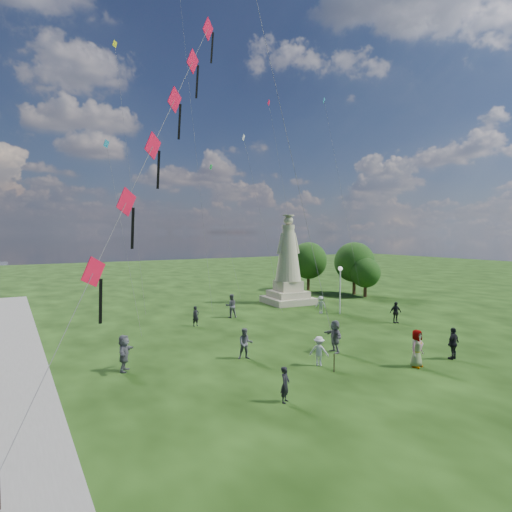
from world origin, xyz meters
TOP-DOWN VIEW (x-y plane):
  - statue at (10.19, 20.98)m, footprint 4.54×4.54m
  - lamppost at (10.93, 14.39)m, footprint 0.37×0.37m
  - tree_row at (18.86, 24.01)m, footprint 6.58×11.01m
  - person_0 at (-3.66, 1.14)m, footprint 0.63×0.59m
  - person_1 at (-2.18, 7.11)m, footprint 0.94×0.76m
  - person_2 at (0.53, 4.20)m, footprint 1.02×1.07m
  - person_3 at (7.47, 1.42)m, footprint 1.07×0.65m
  - person_4 at (4.65, 1.50)m, footprint 1.05×0.78m
  - person_5 at (-8.32, 8.34)m, footprint 1.43×1.83m
  - person_6 at (-1.39, 16.03)m, footprint 0.59×0.44m
  - person_7 at (2.26, 17.52)m, footprint 1.03×0.76m
  - person_8 at (9.61, 15.30)m, footprint 0.88×1.07m
  - person_9 at (12.05, 9.42)m, footprint 1.03×0.71m
  - person_11 at (2.83, 5.66)m, footprint 1.06×1.83m
  - red_kite_train at (-7.46, 4.61)m, footprint 10.09×9.35m
  - small_kites at (2.53, 23.12)m, footprint 33.42×18.92m

SIDE VIEW (x-z plane):
  - person_0 at x=-3.66m, z-range 0.00..1.45m
  - person_6 at x=-1.39m, z-range 0.00..1.47m
  - person_8 at x=9.61m, z-range 0.00..1.47m
  - person_2 at x=0.53m, z-range 0.00..1.51m
  - person_9 at x=12.05m, z-range 0.00..1.61m
  - person_1 at x=-2.18m, z-range 0.00..1.68m
  - person_3 at x=7.47m, z-range 0.00..1.73m
  - person_5 at x=-8.32m, z-range 0.00..1.82m
  - person_11 at x=2.83m, z-range 0.00..1.85m
  - person_7 at x=2.26m, z-range 0.00..1.91m
  - person_4 at x=4.65m, z-range 0.00..1.92m
  - lamppost at x=10.93m, z-range 0.88..4.88m
  - statue at x=10.19m, z-range -1.04..7.47m
  - tree_row at x=18.86m, z-range 0.50..6.28m
  - red_kite_train at x=-7.46m, z-range 2.14..19.99m
  - small_kites at x=2.53m, z-range -0.38..30.02m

